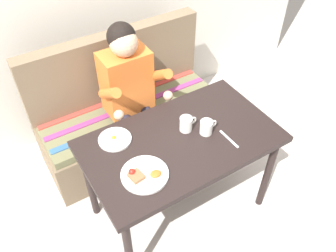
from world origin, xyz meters
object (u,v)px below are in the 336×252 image
(coffee_mug_second, at_px, (186,124))
(coffee_mug, at_px, (207,127))
(plate_eggs, at_px, (115,139))
(table, at_px, (181,148))
(person, at_px, (131,89))
(fork, at_px, (229,139))
(couch, at_px, (129,116))
(plate_breakfast, at_px, (144,174))

(coffee_mug_second, bearing_deg, coffee_mug, -44.17)
(plate_eggs, bearing_deg, table, -30.83)
(table, bearing_deg, plate_eggs, 149.17)
(person, height_order, fork, person)
(table, distance_m, coffee_mug_second, 0.16)
(couch, xyz_separation_m, fork, (0.25, -0.92, 0.40))
(table, height_order, person, person)
(plate_breakfast, relative_size, coffee_mug, 2.27)
(couch, distance_m, person, 0.45)
(plate_breakfast, relative_size, coffee_mug_second, 2.27)
(person, xyz_separation_m, fork, (0.28, -0.74, -0.01))
(couch, xyz_separation_m, plate_eggs, (-0.35, -0.56, 0.41))
(couch, relative_size, fork, 8.47)
(person, height_order, coffee_mug, person)
(plate_breakfast, bearing_deg, person, 67.69)
(coffee_mug_second, bearing_deg, fork, -50.49)
(plate_eggs, bearing_deg, couch, 58.25)
(table, distance_m, plate_breakfast, 0.36)
(person, distance_m, coffee_mug, 0.65)
(table, height_order, plate_eggs, plate_eggs)
(coffee_mug, relative_size, fork, 0.69)
(plate_eggs, relative_size, fork, 1.19)
(table, height_order, plate_breakfast, plate_breakfast)
(person, distance_m, coffee_mug_second, 0.55)
(coffee_mug, distance_m, fork, 0.16)
(plate_eggs, height_order, fork, plate_eggs)
(couch, bearing_deg, coffee_mug_second, -83.93)
(plate_eggs, height_order, coffee_mug, coffee_mug)
(table, xyz_separation_m, plate_breakfast, (-0.33, -0.13, 0.09))
(coffee_mug_second, bearing_deg, plate_eggs, 160.37)
(plate_breakfast, xyz_separation_m, plate_eggs, (-0.02, 0.33, -0.00))
(person, bearing_deg, couch, 79.06)
(coffee_mug_second, bearing_deg, couch, 96.07)
(plate_eggs, bearing_deg, person, 50.90)
(person, relative_size, coffee_mug_second, 10.27)
(table, bearing_deg, fork, -31.87)
(coffee_mug_second, xyz_separation_m, fork, (0.17, -0.21, -0.05))
(couch, relative_size, plate_eggs, 7.11)
(person, relative_size, coffee_mug, 10.27)
(plate_eggs, distance_m, coffee_mug, 0.57)
(plate_breakfast, relative_size, plate_eggs, 1.32)
(table, distance_m, plate_eggs, 0.41)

